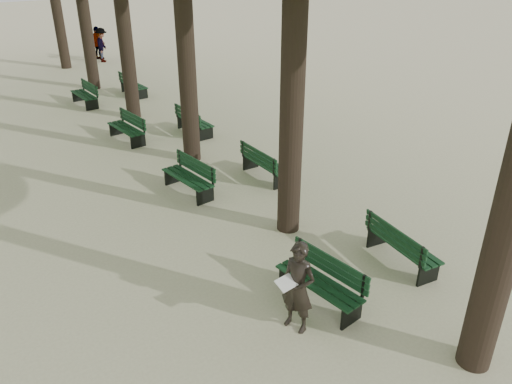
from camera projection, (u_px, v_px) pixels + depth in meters
ground at (320, 325)px, 8.79m from camera, size 120.00×120.00×0.00m
bench_left_0 at (319, 290)px, 9.23m from camera, size 0.80×1.86×0.92m
bench_left_1 at (188, 183)px, 13.31m from camera, size 0.78×1.86×0.92m
bench_left_2 at (127, 133)px, 16.80m from camera, size 0.77×1.85×0.92m
bench_left_3 at (85, 99)px, 20.47m from camera, size 0.69×1.83×0.92m
bench_right_0 at (402, 252)px, 10.38m from camera, size 0.77×1.85×0.92m
bench_right_1 at (266, 169)px, 14.16m from camera, size 0.58×1.80×0.92m
bench_right_2 at (195, 126)px, 17.48m from camera, size 0.65×1.82×0.92m
bench_right_3 at (134, 89)px, 21.87m from camera, size 0.68×1.83×0.92m
man_with_map at (298, 287)px, 8.37m from camera, size 0.72×0.76×1.71m
pedestrian_c at (98, 43)px, 28.25m from camera, size 0.77×1.12×1.82m
pedestrian_b at (102, 45)px, 27.65m from camera, size 0.88×1.22×1.84m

